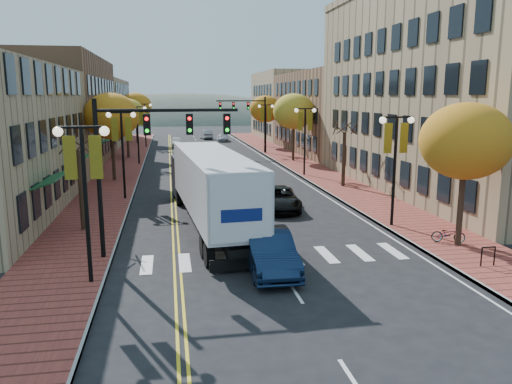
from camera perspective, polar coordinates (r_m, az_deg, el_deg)
name	(u,v)px	position (r m, az deg, el deg)	size (l,w,h in m)	color
ground	(283,273)	(20.61, 3.08, -9.25)	(200.00, 200.00, 0.00)	black
sidewalk_left	(123,167)	(52.01, -14.94, 2.80)	(4.00, 85.00, 0.15)	brown
sidewalk_right	(296,163)	(53.52, 4.65, 3.36)	(4.00, 85.00, 0.15)	brown
building_left_mid	(43,112)	(56.28, -23.15, 8.44)	(12.00, 24.00, 11.00)	brown
building_left_far	(83,112)	(80.85, -19.14, 8.68)	(12.00, 26.00, 9.50)	#9E8966
building_right_near	(476,90)	(41.70, 23.81, 10.57)	(15.00, 28.00, 15.00)	#997F5B
building_right_mid	(351,113)	(65.04, 10.80, 8.90)	(15.00, 24.00, 10.00)	brown
building_right_far	(305,105)	(85.96, 5.58, 9.82)	(15.00, 20.00, 11.00)	#9E8966
tree_left_a	(81,190)	(27.65, -19.34, 0.20)	(0.28, 0.28, 4.20)	#382619
tree_left_b	(111,116)	(43.11, -16.23, 8.30)	(4.48, 4.48, 7.21)	#382619
tree_left_c	(127,114)	(59.05, -14.58, 8.61)	(4.16, 4.16, 6.69)	#382619
tree_left_d	(136,106)	(76.98, -13.57, 9.52)	(4.61, 4.61, 7.42)	#382619
tree_right_a	(466,141)	(24.87, 22.85, 5.35)	(4.16, 4.16, 6.69)	#382619
tree_right_b	(344,159)	(39.50, 10.00, 3.71)	(0.28, 0.28, 4.20)	#382619
tree_right_c	(294,111)	(54.53, 4.34, 9.17)	(4.48, 4.48, 7.21)	#382619
tree_right_d	(265,109)	(70.15, 1.08, 9.46)	(4.35, 4.35, 7.00)	#382619
lamp_left_a	(84,174)	(19.29, -19.05, 1.95)	(1.96, 0.36, 6.05)	black
lamp_left_b	(122,138)	(35.08, -15.06, 5.97)	(1.96, 0.36, 6.05)	black
lamp_left_c	(137,124)	(53.00, -13.41, 7.61)	(1.96, 0.36, 6.05)	black
lamp_left_d	(145,117)	(70.95, -12.59, 8.41)	(1.96, 0.36, 6.05)	black
lamp_right_a	(395,149)	(27.69, 15.65, 4.71)	(1.96, 0.36, 6.05)	black
lamp_right_b	(305,128)	(44.55, 5.62, 7.27)	(1.96, 0.36, 6.05)	black
lamp_right_c	(266,119)	(62.05, 1.13, 8.34)	(1.96, 0.36, 6.05)	black
traffic_mast_near	(144,148)	(21.96, -12.72, 4.97)	(6.10, 0.35, 7.00)	black
traffic_mast_far	(250,114)	(61.67, -0.74, 8.91)	(6.10, 0.34, 7.00)	black
semi_truck	(209,182)	(27.44, -5.42, 1.09)	(3.93, 16.82, 4.17)	black
navy_sedan	(269,251)	(20.62, 1.48, -6.74)	(1.79, 5.14, 1.69)	#0E1D38
black_suv	(279,199)	(31.53, 2.60, -0.76)	(2.39, 5.19, 1.44)	black
car_far_white	(177,142)	(71.66, -9.01, 5.67)	(1.62, 4.03, 1.37)	silver
car_far_silver	(223,137)	(79.56, -3.77, 6.24)	(1.71, 4.20, 1.22)	#A2A1A8
car_far_oncoming	(206,135)	(84.18, -5.73, 6.54)	(1.54, 4.41, 1.45)	#98999F
bicycle	(448,234)	(25.81, 21.12, -4.51)	(0.54, 1.56, 0.82)	gray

